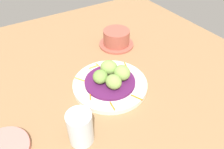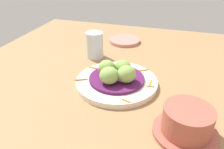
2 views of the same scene
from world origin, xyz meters
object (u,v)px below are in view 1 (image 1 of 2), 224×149
(guac_scoop_back, at_px, (114,82))
(guac_scoop_right, at_px, (100,77))
(guac_scoop_left, at_px, (122,73))
(terracotta_bowl, at_px, (116,39))
(guac_scoop_center, at_px, (109,68))
(main_plate, at_px, (111,84))
(water_glass, at_px, (80,128))

(guac_scoop_back, bearing_deg, guac_scoop_right, 25.79)
(guac_scoop_left, bearing_deg, terracotta_bowl, -28.47)
(guac_scoop_center, relative_size, guac_scoop_back, 1.10)
(guac_scoop_center, xyz_separation_m, terracotta_bowl, (0.16, -0.13, -0.02))
(guac_scoop_right, relative_size, guac_scoop_back, 0.98)
(guac_scoop_center, relative_size, guac_scoop_right, 1.12)
(guac_scoop_right, bearing_deg, guac_scoop_left, -109.21)
(main_plate, bearing_deg, guac_scoop_left, -109.21)
(guac_scoop_back, bearing_deg, guac_scoop_center, -19.21)
(main_plate, distance_m, water_glass, 0.21)
(guac_scoop_back, xyz_separation_m, water_glass, (-0.09, 0.15, -0.00))
(guac_scoop_center, height_order, terracotta_bowl, guac_scoop_center)
(guac_scoop_back, height_order, water_glass, water_glass)
(guac_scoop_right, distance_m, guac_scoop_back, 0.05)
(main_plate, distance_m, guac_scoop_center, 0.05)
(guac_scoop_left, distance_m, water_glass, 0.22)
(guac_scoop_center, bearing_deg, water_glass, 132.27)
(water_glass, bearing_deg, guac_scoop_back, -58.05)
(guac_scoop_left, relative_size, guac_scoop_center, 0.97)
(guac_scoop_center, xyz_separation_m, guac_scoop_back, (-0.06, 0.02, -0.00))
(guac_scoop_left, bearing_deg, main_plate, 70.79)
(main_plate, xyz_separation_m, guac_scoop_center, (0.03, -0.01, 0.04))
(guac_scoop_back, bearing_deg, terracotta_bowl, -34.34)
(guac_scoop_center, bearing_deg, terracotta_bowl, -39.18)
(guac_scoop_right, bearing_deg, main_plate, -109.21)
(main_plate, xyz_separation_m, guac_scoop_right, (0.01, 0.03, 0.04))
(terracotta_bowl, bearing_deg, guac_scoop_back, 145.66)
(main_plate, height_order, guac_scoop_back, guac_scoop_back)
(guac_scoop_center, relative_size, terracotta_bowl, 0.40)
(terracotta_bowl, bearing_deg, guac_scoop_center, 140.82)
(water_glass, bearing_deg, terracotta_bowl, -43.72)
(guac_scoop_left, xyz_separation_m, guac_scoop_back, (-0.02, 0.04, -0.00))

